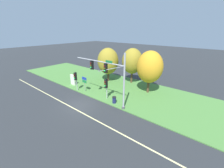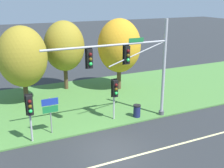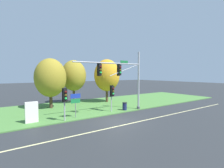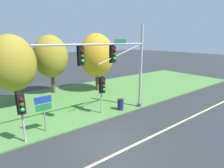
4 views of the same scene
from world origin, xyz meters
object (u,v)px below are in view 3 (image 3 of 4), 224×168
at_px(traffic_signal_mast, 123,75).
at_px(info_kiosk, 32,112).
at_px(route_sign_post, 76,101).
at_px(tree_left_of_mast, 74,76).
at_px(pedestrian_signal_further_along, 65,97).
at_px(pedestrian_signal_near_kerb, 112,93).
at_px(trash_bin, 125,106).
at_px(tree_behind_signpost, 107,75).
at_px(tree_nearest_road, 50,78).

xyz_separation_m(traffic_signal_mast, info_kiosk, (-9.74, 1.12, -3.34)).
bearing_deg(route_sign_post, traffic_signal_mast, -5.46).
bearing_deg(tree_left_of_mast, pedestrian_signal_further_along, -117.63).
relative_size(pedestrian_signal_near_kerb, tree_left_of_mast, 0.48).
height_order(route_sign_post, trash_bin, route_sign_post).
distance_m(route_sign_post, info_kiosk, 4.11).
height_order(pedestrian_signal_further_along, info_kiosk, pedestrian_signal_further_along).
height_order(pedestrian_signal_further_along, trash_bin, pedestrian_signal_further_along).
bearing_deg(traffic_signal_mast, info_kiosk, 173.44).
distance_m(pedestrian_signal_near_kerb, route_sign_post, 4.64).
xyz_separation_m(pedestrian_signal_near_kerb, tree_behind_signpost, (3.43, 6.22, 1.93)).
bearing_deg(tree_left_of_mast, trash_bin, -71.60).
bearing_deg(pedestrian_signal_near_kerb, route_sign_post, -178.72).
relative_size(tree_nearest_road, tree_left_of_mast, 0.99).
xyz_separation_m(route_sign_post, trash_bin, (6.32, -0.11, -1.22)).
xyz_separation_m(tree_nearest_road, info_kiosk, (-3.41, -5.82, -2.95)).
height_order(info_kiosk, trash_bin, info_kiosk).
bearing_deg(pedestrian_signal_near_kerb, tree_left_of_mast, 97.81).
bearing_deg(pedestrian_signal_near_kerb, pedestrian_signal_further_along, -172.32).
relative_size(pedestrian_signal_further_along, tree_left_of_mast, 0.48).
bearing_deg(tree_behind_signpost, traffic_signal_mast, -108.51).
distance_m(traffic_signal_mast, tree_nearest_road, 9.41).
bearing_deg(trash_bin, tree_left_of_mast, 108.40).
xyz_separation_m(info_kiosk, trash_bin, (10.32, -0.68, -0.47)).
height_order(tree_left_of_mast, tree_behind_signpost, tree_behind_signpost).
relative_size(route_sign_post, trash_bin, 2.65).
relative_size(info_kiosk, trash_bin, 2.04).
bearing_deg(info_kiosk, pedestrian_signal_further_along, -25.62).
bearing_deg(tree_behind_signpost, pedestrian_signal_near_kerb, -118.88).
xyz_separation_m(traffic_signal_mast, tree_left_of_mast, (-2.28, 9.03, -0.17)).
bearing_deg(info_kiosk, tree_nearest_road, 59.66).
relative_size(traffic_signal_mast, tree_behind_signpost, 1.34).
relative_size(tree_left_of_mast, trash_bin, 6.94).
distance_m(tree_nearest_road, trash_bin, 10.09).
height_order(pedestrian_signal_near_kerb, tree_behind_signpost, tree_behind_signpost).
relative_size(tree_nearest_road, tree_behind_signpost, 0.96).
relative_size(pedestrian_signal_near_kerb, trash_bin, 3.30).
distance_m(traffic_signal_mast, trash_bin, 3.88).
height_order(pedestrian_signal_near_kerb, tree_left_of_mast, tree_left_of_mast).
xyz_separation_m(tree_nearest_road, trash_bin, (6.91, -6.50, -3.42)).
distance_m(pedestrian_signal_near_kerb, trash_bin, 2.45).
bearing_deg(tree_nearest_road, traffic_signal_mast, -47.62).
height_order(route_sign_post, tree_nearest_road, tree_nearest_road).
height_order(pedestrian_signal_near_kerb, info_kiosk, pedestrian_signal_near_kerb).
bearing_deg(pedestrian_signal_further_along, trash_bin, 4.41).
xyz_separation_m(route_sign_post, tree_nearest_road, (-0.59, 6.39, 2.20)).
bearing_deg(trash_bin, traffic_signal_mast, -142.75).
bearing_deg(info_kiosk, tree_left_of_mast, 46.69).
distance_m(traffic_signal_mast, tree_left_of_mast, 9.32).
height_order(pedestrian_signal_near_kerb, route_sign_post, pedestrian_signal_near_kerb).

